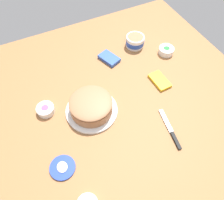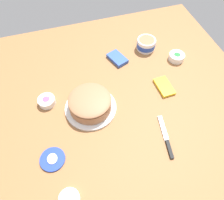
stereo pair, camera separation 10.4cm
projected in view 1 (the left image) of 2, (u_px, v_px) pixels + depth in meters
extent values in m
plane|color=#936038|center=(122.00, 100.00, 1.23)|extent=(1.54, 1.54, 0.00)
cylinder|color=white|center=(92.00, 110.00, 1.18)|extent=(0.28, 0.28, 0.01)
cylinder|color=brown|center=(91.00, 107.00, 1.15)|extent=(0.21, 0.21, 0.05)
cylinder|color=#9E6B47|center=(91.00, 107.00, 1.15)|extent=(0.23, 0.23, 0.06)
ellipsoid|color=#9E6B47|center=(91.00, 103.00, 1.12)|extent=(0.23, 0.23, 0.03)
cylinder|color=white|center=(135.00, 41.00, 1.46)|extent=(0.12, 0.12, 0.07)
cylinder|color=#2347B2|center=(135.00, 42.00, 1.46)|extent=(0.12, 0.12, 0.03)
cylinder|color=#9E6B47|center=(135.00, 38.00, 1.43)|extent=(0.10, 0.10, 0.01)
cylinder|color=#233DAD|center=(63.00, 168.00, 1.00)|extent=(0.12, 0.12, 0.01)
ellipsoid|color=white|center=(62.00, 167.00, 1.00)|extent=(0.05, 0.05, 0.01)
cube|color=silver|center=(166.00, 121.00, 1.14)|extent=(0.14, 0.05, 0.00)
cube|color=black|center=(176.00, 141.00, 1.08)|extent=(0.10, 0.03, 0.01)
cylinder|color=white|center=(166.00, 51.00, 1.43)|extent=(0.10, 0.10, 0.04)
cylinder|color=green|center=(166.00, 50.00, 1.42)|extent=(0.08, 0.08, 0.01)
ellipsoid|color=green|center=(167.00, 49.00, 1.42)|extent=(0.07, 0.07, 0.02)
cylinder|color=white|center=(46.00, 110.00, 1.17)|extent=(0.09, 0.09, 0.04)
cylinder|color=#B251C6|center=(45.00, 109.00, 1.17)|extent=(0.08, 0.08, 0.01)
ellipsoid|color=#B251C6|center=(45.00, 108.00, 1.16)|extent=(0.07, 0.07, 0.02)
cube|color=#2D51B2|center=(109.00, 58.00, 1.40)|extent=(0.15, 0.12, 0.02)
cube|color=yellow|center=(160.00, 81.00, 1.30)|extent=(0.14, 0.08, 0.02)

